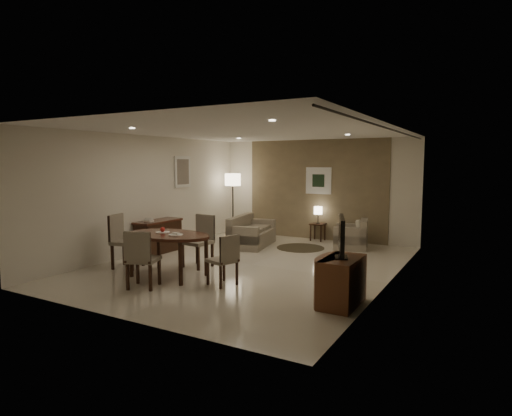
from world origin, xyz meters
The scene contains 31 objects.
room_shell centered at (0.00, 0.40, 1.35)m, with size 5.50×7.00×2.70m.
taupe_accent centered at (0.00, 3.48, 1.35)m, with size 3.96×0.03×2.70m, color #7E6E4E.
curtain_wall centered at (2.68, 0.00, 1.32)m, with size 0.08×6.70×2.58m, color #C2B297, non-canonical shape.
curtain_rod centered at (2.68, 0.00, 2.64)m, with size 0.03×0.03×6.80m, color black.
art_back_frame centered at (0.10, 3.46, 1.60)m, with size 0.72×0.03×0.72m, color silver.
art_back_canvas centered at (0.10, 3.44, 1.60)m, with size 0.34×0.01×0.34m, color black.
art_left_frame centered at (-2.72, 1.20, 1.85)m, with size 0.03×0.60×0.80m, color silver.
art_left_canvas centered at (-2.71, 1.20, 1.85)m, with size 0.01×0.46×0.64m, color gray.
downlight_nl centered at (-1.40, -1.80, 2.69)m, with size 0.10×0.10×0.01m, color white.
downlight_nr centered at (1.40, -1.80, 2.69)m, with size 0.10×0.10×0.01m, color white.
downlight_fl centered at (-1.40, 1.80, 2.69)m, with size 0.10×0.10×0.01m, color white.
downlight_fr centered at (1.40, 1.80, 2.69)m, with size 0.10×0.10×0.01m, color white.
console_desk centered at (-2.49, 0.00, 0.38)m, with size 0.48×1.20×0.75m, color #4F2719, non-canonical shape.
telephone centered at (-2.49, -0.30, 0.80)m, with size 0.20×0.14×0.09m, color white, non-canonical shape.
tv_cabinet centered at (2.40, -1.50, 0.35)m, with size 0.48×0.90×0.70m, color brown, non-canonical shape.
flat_tv centered at (2.38, -1.50, 1.02)m, with size 0.06×0.88×0.60m, color black, non-canonical shape.
dining_table centered at (-0.87, -1.51, 0.39)m, with size 1.68×1.05×0.79m, color #4F2719, non-canonical shape.
chair_near centered at (-0.76, -2.26, 0.49)m, with size 0.47×0.47×0.97m, color gray, non-canonical shape.
chair_far centered at (-0.84, -0.68, 0.52)m, with size 0.50×0.50×1.03m, color gray, non-canonical shape.
chair_left centered at (-2.01, -1.41, 0.53)m, with size 0.51×0.51×1.06m, color gray, non-canonical shape.
chair_right centered at (0.30, -1.49, 0.44)m, with size 0.42×0.42×0.88m, color gray, non-canonical shape.
plate_a centered at (-1.05, -1.46, 0.79)m, with size 0.26×0.26×0.02m, color white.
plate_b centered at (-0.65, -1.56, 0.79)m, with size 0.26×0.26×0.02m, color white.
fruit_apple centered at (-1.05, -1.46, 0.85)m, with size 0.09×0.09×0.09m, color red.
napkin centered at (-0.65, -1.56, 0.82)m, with size 0.12×0.08×0.03m, color white.
round_rug centered at (0.18, 2.10, 0.01)m, with size 1.16×1.16×0.01m, color #3A2F20.
sofa centered at (-1.00, 1.78, 0.37)m, with size 0.80×1.59×0.75m, color gray, non-canonical shape.
armchair centered at (1.27, 2.65, 0.36)m, with size 0.81×0.76×0.72m, color gray, non-canonical shape.
side_table centered at (0.18, 3.25, 0.23)m, with size 0.37×0.37×0.47m, color #311E10, non-canonical shape.
table_lamp centered at (0.18, 3.25, 0.72)m, with size 0.22×0.22×0.50m, color #FFEAC1, non-canonical shape.
floor_lamp centered at (-2.27, 2.87, 0.89)m, with size 0.45×0.45×1.78m, color #FFE5B7, non-canonical shape.
Camera 1 is at (4.30, -7.42, 2.07)m, focal length 30.00 mm.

